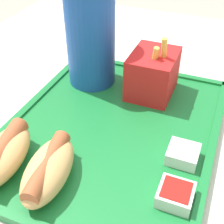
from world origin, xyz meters
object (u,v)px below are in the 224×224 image
(hot_dog_far, at_px, (4,154))
(sauce_cup_mayo, at_px, (183,154))
(soda_cup, at_px, (91,37))
(fries_carton, at_px, (153,74))
(sauce_cup_ketchup, at_px, (175,194))
(hot_dog_near, at_px, (48,169))

(hot_dog_far, relative_size, sauce_cup_mayo, 2.97)
(soda_cup, height_order, hot_dog_far, soda_cup)
(fries_carton, height_order, sauce_cup_mayo, fries_carton)
(hot_dog_far, height_order, sauce_cup_ketchup, hot_dog_far)
(sauce_cup_ketchup, bearing_deg, fries_carton, 23.41)
(hot_dog_near, distance_m, fries_carton, 0.25)
(hot_dog_far, relative_size, hot_dog_near, 1.01)
(fries_carton, relative_size, sauce_cup_mayo, 2.64)
(sauce_cup_ketchup, bearing_deg, sauce_cup_mayo, 4.69)
(soda_cup, height_order, sauce_cup_ketchup, soda_cup)
(fries_carton, distance_m, sauce_cup_mayo, 0.17)
(soda_cup, distance_m, hot_dog_far, 0.25)
(hot_dog_far, distance_m, hot_dog_near, 0.07)
(hot_dog_near, bearing_deg, hot_dog_far, 90.00)
(fries_carton, xyz_separation_m, sauce_cup_ketchup, (-0.21, -0.09, -0.03))
(hot_dog_near, xyz_separation_m, sauce_cup_mayo, (0.10, -0.15, -0.01))
(soda_cup, xyz_separation_m, hot_dog_far, (-0.24, 0.02, -0.07))
(soda_cup, height_order, hot_dog_near, soda_cup)
(hot_dog_far, distance_m, sauce_cup_ketchup, 0.22)
(soda_cup, xyz_separation_m, sauce_cup_mayo, (-0.14, -0.20, -0.08))
(soda_cup, height_order, fries_carton, soda_cup)
(hot_dog_far, distance_m, sauce_cup_mayo, 0.24)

